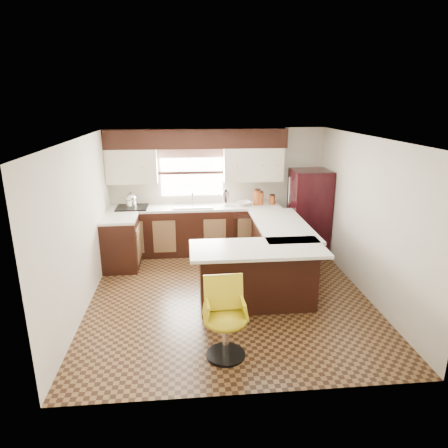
{
  "coord_description": "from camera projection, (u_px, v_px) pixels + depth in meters",
  "views": [
    {
      "loc": [
        -0.61,
        -5.57,
        2.9
      ],
      "look_at": [
        -0.03,
        0.45,
        1.02
      ],
      "focal_mm": 32.0,
      "sensor_mm": 36.0,
      "label": 1
    }
  ],
  "objects": [
    {
      "name": "wall_back",
      "position": [
        217.0,
        190.0,
        7.95
      ],
      "size": [
        4.4,
        0.0,
        4.4
      ],
      "primitive_type": "plane",
      "rotation": [
        1.57,
        0.0,
        0.0
      ],
      "color": "beige",
      "rests_on": "floor"
    },
    {
      "name": "floor",
      "position": [
        229.0,
        295.0,
        6.21
      ],
      "size": [
        4.4,
        4.4,
        0.0
      ],
      "primitive_type": "plane",
      "color": "#49301A",
      "rests_on": "ground"
    },
    {
      "name": "counter_pen_long",
      "position": [
        282.0,
        225.0,
        6.62
      ],
      "size": [
        0.84,
        1.95,
        0.04
      ],
      "primitive_type": "cube",
      "color": "silver",
      "rests_on": "peninsula_long"
    },
    {
      "name": "upper_cab_right",
      "position": [
        253.0,
        164.0,
        7.69
      ],
      "size": [
        1.14,
        0.35,
        0.64
      ],
      "primitive_type": "cube",
      "color": "beige",
      "rests_on": "wall_back"
    },
    {
      "name": "peninsula_long",
      "position": [
        278.0,
        252.0,
        6.75
      ],
      "size": [
        0.6,
        1.95,
        0.9
      ],
      "primitive_type": "cube",
      "color": "black",
      "rests_on": "floor"
    },
    {
      "name": "base_cab_left",
      "position": [
        121.0,
        244.0,
        7.1
      ],
      "size": [
        0.6,
        0.7,
        0.9
      ],
      "primitive_type": "cube",
      "color": "black",
      "rests_on": "floor"
    },
    {
      "name": "refrigerator",
      "position": [
        309.0,
        213.0,
        7.69
      ],
      "size": [
        0.71,
        0.68,
        1.65
      ],
      "primitive_type": "cube",
      "color": "black",
      "rests_on": "floor"
    },
    {
      "name": "wall_left",
      "position": [
        82.0,
        225.0,
        5.66
      ],
      "size": [
        0.0,
        4.4,
        4.4
      ],
      "primitive_type": "plane",
      "rotation": [
        1.57,
        0.0,
        1.57
      ],
      "color": "beige",
      "rests_on": "floor"
    },
    {
      "name": "counter_back",
      "position": [
        195.0,
        207.0,
        7.7
      ],
      "size": [
        3.3,
        0.6,
        0.04
      ],
      "primitive_type": "cube",
      "color": "silver",
      "rests_on": "base_cab_back"
    },
    {
      "name": "base_cab_back",
      "position": [
        196.0,
        231.0,
        7.84
      ],
      "size": [
        3.3,
        0.6,
        0.9
      ],
      "primitive_type": "cube",
      "color": "black",
      "rests_on": "floor"
    },
    {
      "name": "kettle",
      "position": [
        131.0,
        200.0,
        7.52
      ],
      "size": [
        0.21,
        0.21,
        0.28
      ],
      "primitive_type": null,
      "color": "silver",
      "rests_on": "cooktop"
    },
    {
      "name": "peninsula_return",
      "position": [
        257.0,
        277.0,
        5.78
      ],
      "size": [
        1.65,
        0.6,
        0.9
      ],
      "primitive_type": "cube",
      "color": "black",
      "rests_on": "floor"
    },
    {
      "name": "mixing_bowl",
      "position": [
        244.0,
        203.0,
        7.77
      ],
      "size": [
        0.35,
        0.35,
        0.07
      ],
      "primitive_type": "imported",
      "rotation": [
        0.0,
        0.0,
        0.28
      ],
      "color": "white",
      "rests_on": "counter_back"
    },
    {
      "name": "canister_small",
      "position": [
        272.0,
        200.0,
        7.83
      ],
      "size": [
        0.12,
        0.12,
        0.17
      ],
      "primitive_type": "cylinder",
      "color": "#98451B",
      "rests_on": "counter_back"
    },
    {
      "name": "window_pane",
      "position": [
        192.0,
        173.0,
        7.78
      ],
      "size": [
        1.2,
        0.02,
        0.9
      ],
      "primitive_type": "cube",
      "color": "white",
      "rests_on": "wall_back"
    },
    {
      "name": "soffit",
      "position": [
        196.0,
        138.0,
        7.44
      ],
      "size": [
        3.4,
        0.35,
        0.36
      ],
      "primitive_type": "cube",
      "color": "black",
      "rests_on": "wall_back"
    },
    {
      "name": "cooktop",
      "position": [
        132.0,
        207.0,
        7.56
      ],
      "size": [
        0.58,
        0.5,
        0.02
      ],
      "primitive_type": "cube",
      "color": "black",
      "rests_on": "counter_back"
    },
    {
      "name": "percolator",
      "position": [
        226.0,
        198.0,
        7.71
      ],
      "size": [
        0.13,
        0.13,
        0.28
      ],
      "primitive_type": "cylinder",
      "color": "silver",
      "rests_on": "counter_back"
    },
    {
      "name": "bar_chair",
      "position": [
        226.0,
        320.0,
        4.59
      ],
      "size": [
        0.53,
        0.53,
        0.95
      ],
      "primitive_type": null,
      "rotation": [
        0.0,
        0.0,
        0.04
      ],
      "color": "gold",
      "rests_on": "floor"
    },
    {
      "name": "wall_right",
      "position": [
        367.0,
        218.0,
        6.04
      ],
      "size": [
        0.0,
        4.4,
        4.4
      ],
      "primitive_type": "plane",
      "rotation": [
        1.57,
        0.0,
        -1.57
      ],
      "color": "beige",
      "rests_on": "floor"
    },
    {
      "name": "canister_large",
      "position": [
        257.0,
        198.0,
        7.78
      ],
      "size": [
        0.14,
        0.14,
        0.28
      ],
      "primitive_type": "cylinder",
      "color": "#98451B",
      "rests_on": "counter_back"
    },
    {
      "name": "wall_front",
      "position": [
        254.0,
        289.0,
        3.76
      ],
      "size": [
        4.4,
        0.0,
        4.4
      ],
      "primitive_type": "plane",
      "rotation": [
        -1.57,
        0.0,
        0.0
      ],
      "color": "beige",
      "rests_on": "floor"
    },
    {
      "name": "dishwasher",
      "position": [
        248.0,
        235.0,
        7.67
      ],
      "size": [
        0.58,
        0.03,
        0.78
      ],
      "primitive_type": "cube",
      "color": "black",
      "rests_on": "floor"
    },
    {
      "name": "upper_cab_left",
      "position": [
        132.0,
        166.0,
        7.48
      ],
      "size": [
        0.94,
        0.35,
        0.64
      ],
      "primitive_type": "cube",
      "color": "beige",
      "rests_on": "wall_back"
    },
    {
      "name": "counter_left",
      "position": [
        119.0,
        219.0,
        6.96
      ],
      "size": [
        0.6,
        0.7,
        0.04
      ],
      "primitive_type": "cube",
      "color": "silver",
      "rests_on": "base_cab_left"
    },
    {
      "name": "valance",
      "position": [
        191.0,
        153.0,
        7.62
      ],
      "size": [
        1.3,
        0.06,
        0.18
      ],
      "primitive_type": "cube",
      "color": "#D19B93",
      "rests_on": "wall_back"
    },
    {
      "name": "canister_med",
      "position": [
        260.0,
        199.0,
        7.79
      ],
      "size": [
        0.14,
        0.14,
        0.24
      ],
      "primitive_type": "cylinder",
      "color": "#98451B",
      "rests_on": "counter_back"
    },
    {
      "name": "sink",
      "position": [
        193.0,
        206.0,
        7.67
      ],
      "size": [
        0.75,
        0.45,
        0.03
      ],
      "primitive_type": "cube",
      "color": "#B2B2B7",
      "rests_on": "counter_back"
    },
    {
      "name": "counter_pen_return",
      "position": [
        258.0,
        249.0,
        5.55
      ],
      "size": [
        1.89,
        0.84,
        0.04
      ],
      "primitive_type": "cube",
      "color": "silver",
      "rests_on": "peninsula_return"
    },
    {
      "name": "ceiling",
      "position": [
        229.0,
        138.0,
        5.5
      ],
      "size": [
        4.4,
        4.4,
        0.0
      ],
      "primitive_type": "plane",
      "rotation": [
        3.14,
        0.0,
        0.0
      ],
      "color": "silver",
      "rests_on": "wall_back"
    }
  ]
}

